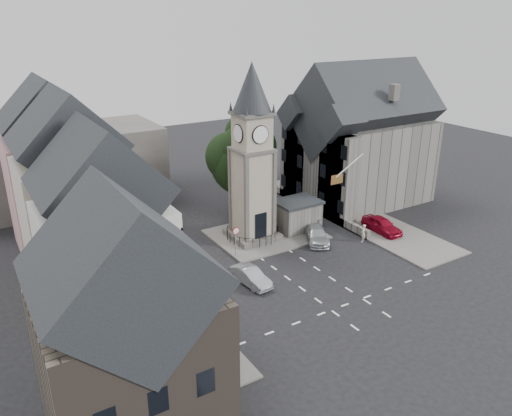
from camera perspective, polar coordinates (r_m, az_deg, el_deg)
ground at (r=41.57m, az=5.33°, el=-7.44°), size 120.00×120.00×0.00m
pavement_west at (r=41.35m, az=-14.09°, el=-8.11°), size 6.00×30.00×0.14m
pavement_east at (r=54.11m, az=10.53°, el=-0.58°), size 6.00×26.00×0.14m
central_island at (r=48.17m, az=1.11°, el=-3.02°), size 10.00×8.00×0.16m
road_markings at (r=37.94m, az=10.35°, el=-10.77°), size 20.00×8.00×0.01m
clock_tower at (r=44.67m, az=-0.44°, el=5.99°), size 4.86×4.86×16.25m
stone_shelter at (r=48.93m, az=4.70°, el=-0.82°), size 4.30×3.30×3.08m
town_tree at (r=50.11m, az=-1.44°, el=6.34°), size 7.20×7.20×10.80m
warning_sign_post at (r=43.16m, az=-2.31°, el=-3.21°), size 0.70×0.19×2.85m
terrace_pink at (r=47.35m, az=-22.05°, el=3.35°), size 8.10×7.60×12.80m
terrace_cream at (r=39.84m, az=-19.91°, el=0.41°), size 8.10×7.60×12.80m
terrace_tudor at (r=32.73m, az=-16.73°, el=-4.51°), size 8.10×7.60×12.00m
building_sw_stone at (r=25.25m, az=-14.16°, el=-14.77°), size 8.60×7.60×10.40m
backdrop_west at (r=59.99m, az=-20.58°, el=4.56°), size 20.00×10.00×8.00m
east_building at (r=56.65m, az=11.68°, el=6.93°), size 14.40×11.40×12.60m
east_boundary_wall at (r=53.68m, az=6.91°, el=-0.11°), size 0.40×16.00×0.90m
flagpole at (r=46.51m, az=10.65°, el=4.81°), size 3.68×0.10×2.74m
car_west_blue at (r=37.50m, az=-8.24°, el=-9.79°), size 4.46×3.34×1.41m
car_west_silver at (r=34.38m, az=-7.86°, el=-13.05°), size 3.97×1.47×1.30m
car_west_grey at (r=43.43m, az=-11.77°, el=-5.51°), size 5.21×3.52×1.33m
car_island_silver at (r=39.58m, az=-0.61°, el=-7.83°), size 1.87×4.14×1.32m
car_island_east at (r=47.03m, az=6.94°, el=-3.02°), size 3.82×4.94×1.34m
car_east_red at (r=50.01m, az=14.19°, el=-1.90°), size 1.94×4.55×1.53m
pedestrian at (r=47.53m, az=12.14°, el=-2.83°), size 0.75×0.72×1.73m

